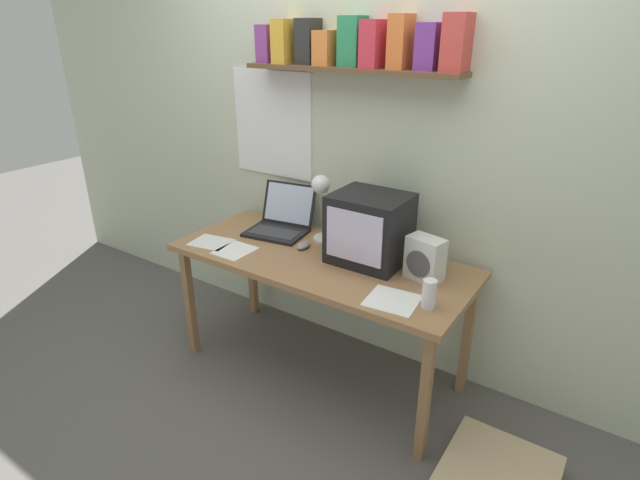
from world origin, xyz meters
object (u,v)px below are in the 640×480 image
object	(u,v)px
corner_desk	(320,268)
crt_monitor	(370,229)
desk_lamp	(322,198)
floor_cushion	(498,477)
juice_glass	(429,295)
loose_paper_near_monitor	(235,251)
computer_mouse	(304,245)
loose_paper_near_laptop	(211,242)
open_notebook	(392,300)
laptop	(282,220)
space_heater	(425,259)

from	to	relation	value
corner_desk	crt_monitor	xyz separation A→B (m)	(0.23, 0.11, 0.25)
desk_lamp	floor_cushion	distance (m)	1.60
juice_glass	loose_paper_near_monitor	xyz separation A→B (m)	(-1.12, -0.03, -0.06)
computer_mouse	loose_paper_near_laptop	distance (m)	0.54
corner_desk	computer_mouse	world-z (taller)	computer_mouse
open_notebook	computer_mouse	bearing A→B (deg)	159.78
computer_mouse	laptop	bearing A→B (deg)	151.36
computer_mouse	loose_paper_near_monitor	bearing A→B (deg)	-139.74
crt_monitor	corner_desk	bearing A→B (deg)	-154.58
computer_mouse	loose_paper_near_monitor	world-z (taller)	computer_mouse
corner_desk	space_heater	world-z (taller)	space_heater
space_heater	open_notebook	size ratio (longest dim) A/B	0.87
crt_monitor	open_notebook	bearing A→B (deg)	-46.19
laptop	corner_desk	bearing A→B (deg)	-34.27
corner_desk	floor_cushion	bearing A→B (deg)	-12.11
computer_mouse	space_heater	bearing A→B (deg)	2.70
crt_monitor	desk_lamp	world-z (taller)	desk_lamp
loose_paper_near_monitor	open_notebook	size ratio (longest dim) A/B	0.84
floor_cushion	loose_paper_near_monitor	bearing A→B (deg)	178.51
space_heater	desk_lamp	bearing A→B (deg)	-175.81
corner_desk	loose_paper_near_laptop	bearing A→B (deg)	-163.13
computer_mouse	loose_paper_near_monitor	distance (m)	0.38
crt_monitor	loose_paper_near_monitor	size ratio (longest dim) A/B	1.82
space_heater	loose_paper_near_laptop	world-z (taller)	space_heater
floor_cushion	loose_paper_near_laptop	bearing A→B (deg)	178.40
space_heater	loose_paper_near_monitor	xyz separation A→B (m)	(-0.99, -0.28, -0.11)
crt_monitor	computer_mouse	xyz separation A→B (m)	(-0.38, -0.06, -0.17)
corner_desk	crt_monitor	world-z (taller)	crt_monitor
juice_glass	loose_paper_near_laptop	distance (m)	1.31
laptop	loose_paper_near_monitor	size ratio (longest dim) A/B	1.87
computer_mouse	loose_paper_near_monitor	xyz separation A→B (m)	(-0.29, -0.25, -0.01)
crt_monitor	space_heater	bearing A→B (deg)	-4.97
laptop	loose_paper_near_monitor	bearing A→B (deg)	-102.67
crt_monitor	loose_paper_near_monitor	bearing A→B (deg)	-155.00
laptop	loose_paper_near_laptop	size ratio (longest dim) A/B	1.59
desk_lamp	computer_mouse	distance (m)	0.28
space_heater	loose_paper_near_monitor	world-z (taller)	space_heater
open_notebook	floor_cushion	bearing A→B (deg)	-3.75
loose_paper_near_monitor	open_notebook	world-z (taller)	same
loose_paper_near_laptop	floor_cushion	world-z (taller)	loose_paper_near_laptop
desk_lamp	loose_paper_near_laptop	xyz separation A→B (m)	(-0.52, -0.36, -0.26)
computer_mouse	floor_cushion	distance (m)	1.47
loose_paper_near_laptop	loose_paper_near_monitor	world-z (taller)	same
floor_cushion	computer_mouse	bearing A→B (deg)	167.15
corner_desk	computer_mouse	size ratio (longest dim) A/B	15.01
corner_desk	desk_lamp	world-z (taller)	desk_lamp
loose_paper_near_monitor	open_notebook	xyz separation A→B (m)	(0.96, -0.00, 0.00)
juice_glass	loose_paper_near_laptop	world-z (taller)	juice_glass
open_notebook	floor_cushion	distance (m)	0.90
space_heater	computer_mouse	distance (m)	0.71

